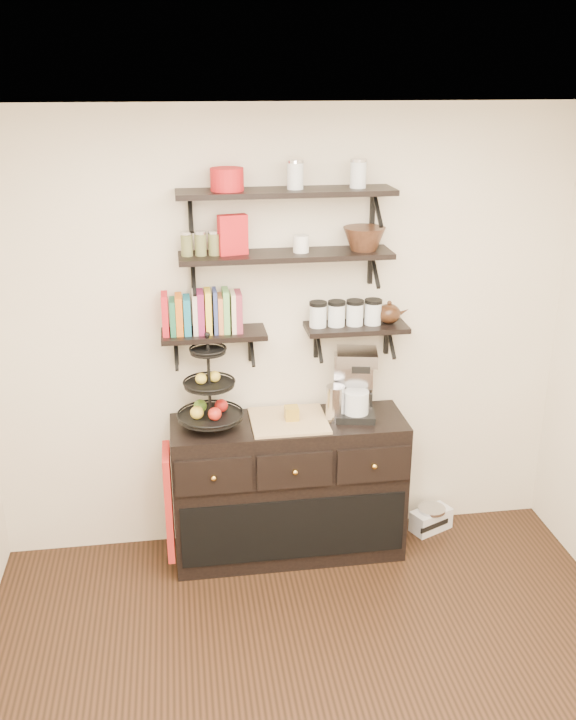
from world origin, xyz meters
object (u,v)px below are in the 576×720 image
(fruit_stand, at_px, (210,396))
(radio, at_px, (431,519))
(sideboard, at_px, (289,488))
(coffee_maker, at_px, (355,384))

(fruit_stand, distance_m, radio, 1.75)
(fruit_stand, height_order, radio, fruit_stand)
(sideboard, height_order, coffee_maker, coffee_maker)
(sideboard, height_order, fruit_stand, fruit_stand)
(sideboard, relative_size, fruit_stand, 2.50)
(sideboard, distance_m, coffee_maker, 0.77)
(radio, bearing_deg, sideboard, 160.84)
(radio, bearing_deg, fruit_stand, 158.95)
(coffee_maker, height_order, radio, coffee_maker)
(coffee_maker, relative_size, radio, 1.42)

